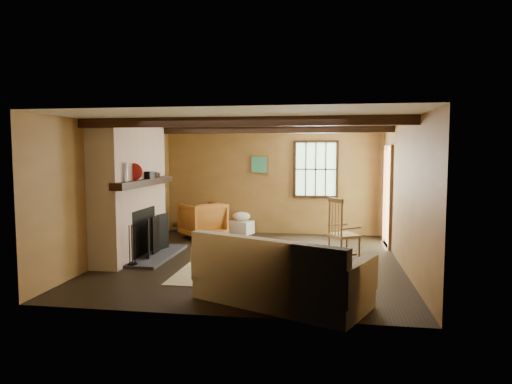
% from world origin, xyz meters
% --- Properties ---
extents(ground, '(5.50, 5.50, 0.00)m').
position_xyz_m(ground, '(0.00, 0.00, 0.00)').
color(ground, black).
rests_on(ground, ground).
extents(room_envelope, '(5.02, 5.52, 2.44)m').
position_xyz_m(room_envelope, '(0.22, 0.26, 1.63)').
color(room_envelope, olive).
rests_on(room_envelope, ground).
extents(fireplace, '(1.02, 2.30, 2.40)m').
position_xyz_m(fireplace, '(-2.23, -0.00, 1.10)').
color(fireplace, '#AB5342').
rests_on(fireplace, ground).
extents(rug, '(2.50, 3.00, 0.01)m').
position_xyz_m(rug, '(0.20, -0.20, 0.00)').
color(rug, '#C7B585').
rests_on(rug, ground).
extents(rocking_chair, '(0.90, 0.78, 1.11)m').
position_xyz_m(rocking_chair, '(1.54, 0.33, 0.47)').
color(rocking_chair, '#A69051').
rests_on(rocking_chair, ground).
extents(sofa, '(2.36, 1.76, 0.87)m').
position_xyz_m(sofa, '(0.69, -2.21, 0.31)').
color(sofa, silver).
rests_on(sofa, ground).
extents(firewood_pile, '(0.66, 0.12, 0.24)m').
position_xyz_m(firewood_pile, '(-2.03, 2.60, 0.12)').
color(firewood_pile, brown).
rests_on(firewood_pile, ground).
extents(laundry_basket, '(0.60, 0.53, 0.30)m').
position_xyz_m(laundry_basket, '(-0.70, 2.55, 0.15)').
color(laundry_basket, white).
rests_on(laundry_basket, ground).
extents(basket_pillow, '(0.49, 0.43, 0.21)m').
position_xyz_m(basket_pillow, '(-0.70, 2.55, 0.40)').
color(basket_pillow, silver).
rests_on(basket_pillow, laundry_basket).
extents(armchair, '(1.20, 1.20, 0.78)m').
position_xyz_m(armchair, '(-1.45, 1.94, 0.39)').
color(armchair, '#BF6026').
rests_on(armchair, ground).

